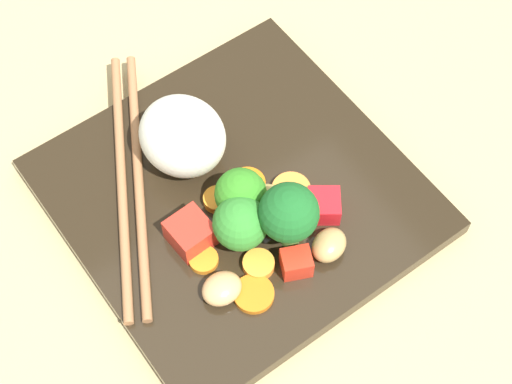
# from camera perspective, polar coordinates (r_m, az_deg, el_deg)

# --- Properties ---
(ground_plane) EXTENTS (1.10, 1.10, 0.02)m
(ground_plane) POSITION_cam_1_polar(r_m,az_deg,el_deg) (0.68, -1.31, -1.02)
(ground_plane) COLOR tan
(square_plate) EXTENTS (0.27, 0.27, 0.02)m
(square_plate) POSITION_cam_1_polar(r_m,az_deg,el_deg) (0.66, -1.34, -0.28)
(square_plate) COLOR black
(square_plate) RESTS_ON ground_plane
(rice_mound) EXTENTS (0.09, 0.09, 0.07)m
(rice_mound) POSITION_cam_1_polar(r_m,az_deg,el_deg) (0.65, -5.12, 3.86)
(rice_mound) COLOR white
(rice_mound) RESTS_ON square_plate
(broccoli_floret_0) EXTENTS (0.04, 0.04, 0.05)m
(broccoli_floret_0) POSITION_cam_1_polar(r_m,az_deg,el_deg) (0.61, -1.10, -2.23)
(broccoli_floret_0) COLOR #529E41
(broccoli_floret_0) RESTS_ON square_plate
(broccoli_floret_1) EXTENTS (0.05, 0.05, 0.07)m
(broccoli_floret_1) POSITION_cam_1_polar(r_m,az_deg,el_deg) (0.60, 2.29, -1.52)
(broccoli_floret_1) COLOR #6FAE45
(broccoli_floret_1) RESTS_ON square_plate
(broccoli_floret_2) EXTENTS (0.04, 0.04, 0.05)m
(broccoli_floret_2) POSITION_cam_1_polar(r_m,az_deg,el_deg) (0.63, -1.07, -0.16)
(broccoli_floret_2) COLOR #68A944
(broccoli_floret_2) RESTS_ON square_plate
(carrot_slice_0) EXTENTS (0.03, 0.03, 0.01)m
(carrot_slice_0) POSITION_cam_1_polar(r_m,az_deg,el_deg) (0.66, 2.45, 0.13)
(carrot_slice_0) COLOR orange
(carrot_slice_0) RESTS_ON square_plate
(carrot_slice_1) EXTENTS (0.04, 0.04, 0.00)m
(carrot_slice_1) POSITION_cam_1_polar(r_m,az_deg,el_deg) (0.66, -0.77, 0.79)
(carrot_slice_1) COLOR orange
(carrot_slice_1) RESTS_ON square_plate
(carrot_slice_2) EXTENTS (0.03, 0.03, 0.01)m
(carrot_slice_2) POSITION_cam_1_polar(r_m,az_deg,el_deg) (0.63, -3.65, -4.72)
(carrot_slice_2) COLOR orange
(carrot_slice_2) RESTS_ON square_plate
(carrot_slice_3) EXTENTS (0.03, 0.03, 0.01)m
(carrot_slice_3) POSITION_cam_1_polar(r_m,az_deg,el_deg) (0.65, -2.83, -0.36)
(carrot_slice_3) COLOR orange
(carrot_slice_3) RESTS_ON square_plate
(carrot_slice_4) EXTENTS (0.04, 0.04, 0.01)m
(carrot_slice_4) POSITION_cam_1_polar(r_m,az_deg,el_deg) (0.61, -0.16, -7.09)
(carrot_slice_4) COLOR orange
(carrot_slice_4) RESTS_ON square_plate
(carrot_slice_5) EXTENTS (0.03, 0.03, 0.01)m
(carrot_slice_5) POSITION_cam_1_polar(r_m,az_deg,el_deg) (0.62, 0.18, -5.04)
(carrot_slice_5) COLOR orange
(carrot_slice_5) RESTS_ON square_plate
(pepper_chunk_0) EXTENTS (0.03, 0.03, 0.02)m
(pepper_chunk_0) POSITION_cam_1_polar(r_m,az_deg,el_deg) (0.62, 3.12, -4.74)
(pepper_chunk_0) COLOR red
(pepper_chunk_0) RESTS_ON square_plate
(pepper_chunk_1) EXTENTS (0.04, 0.04, 0.02)m
(pepper_chunk_1) POSITION_cam_1_polar(r_m,az_deg,el_deg) (0.64, 4.73, -0.94)
(pepper_chunk_1) COLOR red
(pepper_chunk_1) RESTS_ON square_plate
(pepper_chunk_2) EXTENTS (0.03, 0.03, 0.02)m
(pepper_chunk_2) POSITION_cam_1_polar(r_m,az_deg,el_deg) (0.63, -4.57, -2.86)
(pepper_chunk_2) COLOR red
(pepper_chunk_2) RESTS_ON square_plate
(chicken_piece_0) EXTENTS (0.04, 0.04, 0.02)m
(chicken_piece_0) POSITION_cam_1_polar(r_m,az_deg,el_deg) (0.64, 0.93, -0.90)
(chicken_piece_0) COLOR tan
(chicken_piece_0) RESTS_ON square_plate
(chicken_piece_1) EXTENTS (0.04, 0.03, 0.02)m
(chicken_piece_1) POSITION_cam_1_polar(r_m,az_deg,el_deg) (0.63, 5.09, -3.69)
(chicken_piece_1) COLOR tan
(chicken_piece_1) RESTS_ON square_plate
(chicken_piece_2) EXTENTS (0.03, 0.03, 0.02)m
(chicken_piece_2) POSITION_cam_1_polar(r_m,az_deg,el_deg) (0.61, -2.39, -6.71)
(chicken_piece_2) COLOR tan
(chicken_piece_2) RESTS_ON square_plate
(chicken_piece_3) EXTENTS (0.05, 0.05, 0.03)m
(chicken_piece_3) POSITION_cam_1_polar(r_m,az_deg,el_deg) (0.64, 2.87, -1.10)
(chicken_piece_3) COLOR #B67F45
(chicken_piece_3) RESTS_ON square_plate
(chopstick_pair) EXTENTS (0.13, 0.23, 0.01)m
(chopstick_pair) POSITION_cam_1_polar(r_m,az_deg,el_deg) (0.67, -8.74, 0.92)
(chopstick_pair) COLOR #A26C44
(chopstick_pair) RESTS_ON square_plate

